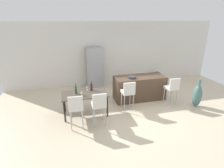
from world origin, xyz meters
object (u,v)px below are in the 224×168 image
at_px(dining_chair_far, 99,104).
at_px(potted_plant, 157,76).
at_px(dining_chair_near, 76,107).
at_px(fruit_bowl, 132,77).
at_px(kitchen_island, 139,88).
at_px(floor_vase, 197,96).
at_px(dining_table, 85,95).
at_px(wine_bottle_middle, 76,90).
at_px(bar_chair_middle, 172,87).
at_px(wine_glass_right, 82,92).
at_px(bar_chair_left, 128,91).
at_px(refrigerator, 95,68).
at_px(wine_bottle_left, 91,87).
at_px(wine_glass_far, 87,87).

relative_size(dining_chair_far, potted_plant, 1.94).
relative_size(dining_chair_near, fruit_bowl, 3.62).
distance_m(kitchen_island, floor_vase, 2.09).
bearing_deg(dining_table, wine_bottle_middle, 167.17).
height_order(dining_chair_far, fruit_bowl, dining_chair_far).
distance_m(bar_chair_middle, dining_chair_far, 2.87).
relative_size(dining_table, dining_chair_far, 1.38).
distance_m(wine_bottle_middle, wine_glass_right, 0.27).
height_order(bar_chair_left, refrigerator, refrigerator).
bearing_deg(wine_bottle_left, kitchen_island, 13.63).
bearing_deg(dining_table, dining_chair_far, -66.76).
height_order(dining_table, refrigerator, refrigerator).
distance_m(dining_chair_far, wine_bottle_left, 0.99).
xyz_separation_m(floor_vase, potted_plant, (-0.14, 2.73, -0.11)).
xyz_separation_m(bar_chair_left, potted_plant, (2.35, 2.39, -0.39)).
distance_m(dining_chair_near, refrigerator, 3.24).
relative_size(dining_chair_near, wine_glass_right, 6.03).
distance_m(kitchen_island, wine_glass_right, 2.47).
bearing_deg(floor_vase, wine_glass_far, 169.58).
distance_m(dining_table, fruit_bowl, 1.94).
relative_size(refrigerator, potted_plant, 3.39).
height_order(dining_chair_far, wine_bottle_left, wine_bottle_left).
bearing_deg(floor_vase, bar_chair_left, 172.23).
xyz_separation_m(dining_chair_near, wine_glass_far, (0.45, 1.03, 0.17)).
xyz_separation_m(bar_chair_middle, dining_chair_far, (-2.80, -0.66, 0.00)).
bearing_deg(dining_chair_far, bar_chair_left, 30.67).
distance_m(bar_chair_middle, wine_glass_right, 3.23).
bearing_deg(dining_chair_far, wine_bottle_middle, 125.78).
relative_size(wine_glass_far, fruit_bowl, 0.60).
xyz_separation_m(bar_chair_left, wine_glass_right, (-1.55, -0.06, 0.17)).
distance_m(wine_bottle_middle, fruit_bowl, 2.16).
xyz_separation_m(wine_bottle_middle, fruit_bowl, (2.09, 0.53, 0.08)).
bearing_deg(wine_bottle_middle, wine_glass_right, -54.09).
relative_size(bar_chair_middle, refrigerator, 0.57).
height_order(dining_table, fruit_bowl, fruit_bowl).
distance_m(dining_chair_near, fruit_bowl, 2.55).
distance_m(kitchen_island, dining_table, 2.30).
xyz_separation_m(wine_glass_far, fruit_bowl, (1.71, 0.32, 0.09)).
xyz_separation_m(dining_chair_near, floor_vase, (4.27, 0.32, -0.28)).
bearing_deg(bar_chair_middle, wine_glass_far, 173.12).
bearing_deg(potted_plant, floor_vase, -86.98).
distance_m(dining_table, refrigerator, 2.42).
distance_m(bar_chair_middle, floor_vase, 0.93).
bearing_deg(bar_chair_left, fruit_bowl, 60.83).
bearing_deg(refrigerator, dining_chair_far, -96.99).
distance_m(refrigerator, potted_plant, 3.16).
bearing_deg(wine_glass_far, dining_chair_near, -113.49).
height_order(dining_chair_far, wine_glass_far, dining_chair_far).
distance_m(wine_glass_right, potted_plant, 4.64).
height_order(wine_bottle_left, potted_plant, wine_bottle_left).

